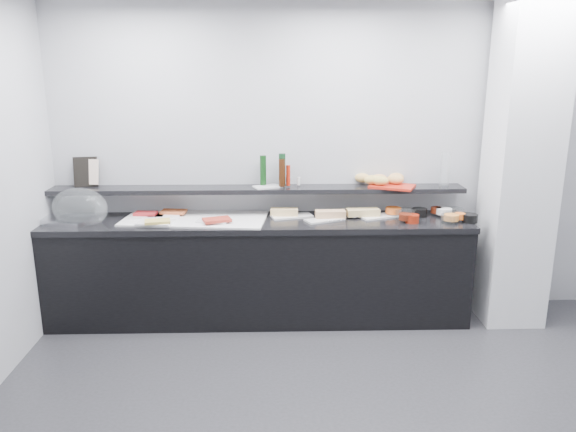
{
  "coord_description": "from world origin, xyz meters",
  "views": [
    {
      "loc": [
        -0.57,
        -2.93,
        2.16
      ],
      "look_at": [
        -0.45,
        1.45,
        1.0
      ],
      "focal_mm": 35.0,
      "sensor_mm": 36.0,
      "label": 1
    }
  ],
  "objects_px": {
    "cloche_base": "(67,220)",
    "framed_print": "(86,172)",
    "sandwich_plate_mid": "(324,220)",
    "condiment_tray": "(268,187)",
    "carafe": "(445,170)",
    "bread_tray": "(392,186)"
  },
  "relations": [
    {
      "from": "cloche_base",
      "to": "framed_print",
      "type": "bearing_deg",
      "value": 90.23
    },
    {
      "from": "bread_tray",
      "to": "cloche_base",
      "type": "bearing_deg",
      "value": -152.37
    },
    {
      "from": "cloche_base",
      "to": "condiment_tray",
      "type": "bearing_deg",
      "value": 25.89
    },
    {
      "from": "framed_print",
      "to": "carafe",
      "type": "relative_size",
      "value": 0.87
    },
    {
      "from": "sandwich_plate_mid",
      "to": "cloche_base",
      "type": "bearing_deg",
      "value": 155.46
    },
    {
      "from": "cloche_base",
      "to": "sandwich_plate_mid",
      "type": "height_order",
      "value": "cloche_base"
    },
    {
      "from": "sandwich_plate_mid",
      "to": "framed_print",
      "type": "bearing_deg",
      "value": 147.86
    },
    {
      "from": "framed_print",
      "to": "bread_tray",
      "type": "xyz_separation_m",
      "value": [
        2.67,
        -0.11,
        -0.12
      ]
    },
    {
      "from": "sandwich_plate_mid",
      "to": "framed_print",
      "type": "height_order",
      "value": "framed_print"
    },
    {
      "from": "bread_tray",
      "to": "carafe",
      "type": "xyz_separation_m",
      "value": [
        0.46,
        0.02,
        0.14
      ]
    },
    {
      "from": "condiment_tray",
      "to": "carafe",
      "type": "bearing_deg",
      "value": -23.0
    },
    {
      "from": "framed_print",
      "to": "carafe",
      "type": "bearing_deg",
      "value": -10.39
    },
    {
      "from": "sandwich_plate_mid",
      "to": "bread_tray",
      "type": "bearing_deg",
      "value": -8.74
    },
    {
      "from": "cloche_base",
      "to": "carafe",
      "type": "distance_m",
      "value": 3.26
    },
    {
      "from": "sandwich_plate_mid",
      "to": "framed_print",
      "type": "xyz_separation_m",
      "value": [
        -2.07,
        0.28,
        0.37
      ]
    },
    {
      "from": "cloche_base",
      "to": "bread_tray",
      "type": "distance_m",
      "value": 2.79
    },
    {
      "from": "sandwich_plate_mid",
      "to": "bread_tray",
      "type": "height_order",
      "value": "bread_tray"
    },
    {
      "from": "cloche_base",
      "to": "condiment_tray",
      "type": "distance_m",
      "value": 1.71
    },
    {
      "from": "framed_print",
      "to": "sandwich_plate_mid",
      "type": "bearing_deg",
      "value": -16.45
    },
    {
      "from": "condiment_tray",
      "to": "cloche_base",
      "type": "bearing_deg",
      "value": 163.49
    },
    {
      "from": "bread_tray",
      "to": "carafe",
      "type": "distance_m",
      "value": 0.48
    },
    {
      "from": "bread_tray",
      "to": "carafe",
      "type": "height_order",
      "value": "carafe"
    }
  ]
}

